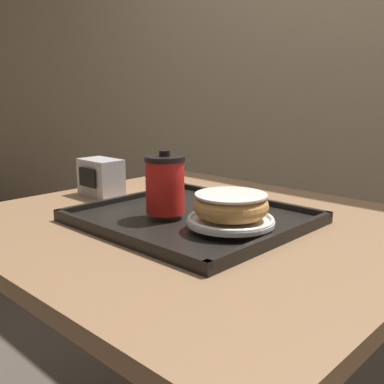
{
  "coord_description": "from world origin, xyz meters",
  "views": [
    {
      "loc": [
        0.63,
        -0.67,
        1.01
      ],
      "look_at": [
        0.01,
        -0.02,
        0.8
      ],
      "focal_mm": 42.0,
      "sensor_mm": 36.0,
      "label": 1
    }
  ],
  "objects_px": {
    "spoon": "(246,197)",
    "napkin_dispenser": "(99,177)",
    "donut_chocolate_glazed": "(231,205)",
    "coffee_cup_front": "(165,184)"
  },
  "relations": [
    {
      "from": "spoon",
      "to": "napkin_dispenser",
      "type": "distance_m",
      "value": 0.39
    },
    {
      "from": "coffee_cup_front",
      "to": "donut_chocolate_glazed",
      "type": "xyz_separation_m",
      "value": [
        0.15,
        0.03,
        -0.02
      ]
    },
    {
      "from": "donut_chocolate_glazed",
      "to": "napkin_dispenser",
      "type": "bearing_deg",
      "value": 176.15
    },
    {
      "from": "donut_chocolate_glazed",
      "to": "spoon",
      "type": "xyz_separation_m",
      "value": [
        -0.1,
        0.18,
        -0.03
      ]
    },
    {
      "from": "coffee_cup_front",
      "to": "spoon",
      "type": "relative_size",
      "value": 0.79
    },
    {
      "from": "spoon",
      "to": "coffee_cup_front",
      "type": "bearing_deg",
      "value": 162.44
    },
    {
      "from": "donut_chocolate_glazed",
      "to": "napkin_dispenser",
      "type": "height_order",
      "value": "napkin_dispenser"
    },
    {
      "from": "spoon",
      "to": "donut_chocolate_glazed",
      "type": "bearing_deg",
      "value": -156.2
    },
    {
      "from": "donut_chocolate_glazed",
      "to": "coffee_cup_front",
      "type": "bearing_deg",
      "value": -169.03
    },
    {
      "from": "spoon",
      "to": "napkin_dispenser",
      "type": "xyz_separation_m",
      "value": [
        -0.36,
        -0.15,
        0.02
      ]
    }
  ]
}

